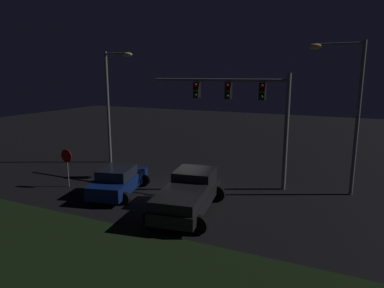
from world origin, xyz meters
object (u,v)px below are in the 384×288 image
(traffic_signal_gantry, at_px, (244,102))
(street_lamp_left, at_px, (113,94))
(stop_sign, at_px, (67,161))
(car_sedan, at_px, (119,181))
(street_lamp_right, at_px, (347,100))
(pickup_truck, at_px, (189,192))

(traffic_signal_gantry, height_order, street_lamp_left, street_lamp_left)
(traffic_signal_gantry, bearing_deg, street_lamp_left, 175.07)
(traffic_signal_gantry, relative_size, street_lamp_left, 1.04)
(traffic_signal_gantry, xyz_separation_m, stop_sign, (-8.97, -4.81, -3.34))
(car_sedan, xyz_separation_m, street_lamp_left, (-4.32, 5.39, 4.28))
(street_lamp_right, bearing_deg, traffic_signal_gantry, -173.13)
(pickup_truck, distance_m, traffic_signal_gantry, 6.59)
(pickup_truck, relative_size, street_lamp_right, 0.70)
(stop_sign, bearing_deg, street_lamp_right, 20.82)
(car_sedan, distance_m, traffic_signal_gantry, 8.32)
(car_sedan, height_order, street_lamp_left, street_lamp_left)
(car_sedan, relative_size, street_lamp_left, 0.59)
(pickup_truck, distance_m, car_sedan, 4.64)
(car_sedan, xyz_separation_m, street_lamp_right, (10.97, 5.18, 4.39))
(street_lamp_right, bearing_deg, pickup_truck, -137.45)
(traffic_signal_gantry, bearing_deg, stop_sign, -151.80)
(pickup_truck, bearing_deg, stop_sign, 78.02)
(pickup_truck, relative_size, car_sedan, 1.20)
(pickup_truck, xyz_separation_m, stop_sign, (-7.96, 0.41, 0.56))
(car_sedan, bearing_deg, traffic_signal_gantry, -64.45)
(traffic_signal_gantry, bearing_deg, street_lamp_right, 6.87)
(street_lamp_left, height_order, street_lamp_right, street_lamp_right)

